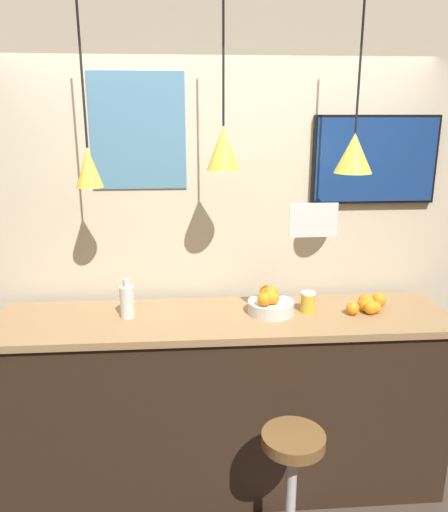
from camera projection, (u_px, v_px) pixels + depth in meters
back_wall at (219, 237)px, 3.08m from camera, size 8.00×0.06×2.90m
service_counter at (224, 402)px, 2.94m from camera, size 2.56×0.60×1.09m
bar_stool at (291, 489)px, 2.43m from camera, size 0.43×0.43×0.73m
fruit_bowl at (270, 304)px, 2.81m from camera, size 0.26×0.26×0.15m
orange_pile at (368, 304)px, 2.86m from camera, size 0.27×0.19×0.09m
juice_bottle at (127, 301)px, 2.75m from camera, size 0.08×0.08×0.22m
spread_jar at (308, 302)px, 2.83m from camera, size 0.08×0.08×0.12m
pendant_lamp_left at (89, 165)px, 2.55m from camera, size 0.14×0.14×0.99m
pendant_lamp_middle at (223, 147)px, 2.57m from camera, size 0.18×0.18×0.90m
pendant_lamp_right at (354, 152)px, 2.63m from camera, size 0.20×0.20×0.92m
mounted_tv at (375, 160)px, 2.97m from camera, size 0.75×0.04×0.52m
hanging_menu_board at (314, 220)px, 2.45m from camera, size 0.24×0.01×0.17m
wall_poster at (138, 131)px, 2.84m from camera, size 0.54×0.01×0.65m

